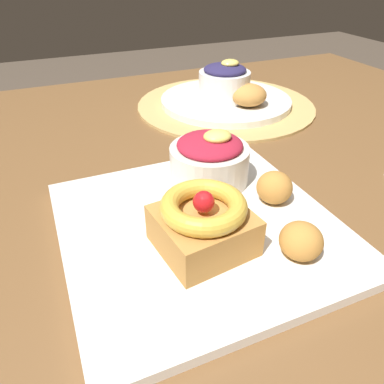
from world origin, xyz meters
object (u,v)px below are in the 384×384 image
object	(u,v)px
cake_slice	(203,223)
berry_ramekin	(209,160)
back_ramekin	(224,82)
back_pastry	(248,95)
fritter_front	(274,187)
front_plate	(199,227)
fritter_middle	(301,241)
back_plate	(226,101)

from	to	relation	value
cake_slice	berry_ramekin	size ratio (longest dim) A/B	0.97
back_ramekin	back_pastry	size ratio (longest dim) A/B	1.46
berry_ramekin	back_pastry	size ratio (longest dim) A/B	1.49
berry_ramekin	back_ramekin	world-z (taller)	back_ramekin
cake_slice	back_pastry	bearing A→B (deg)	53.40
fritter_front	back_pastry	xyz separation A→B (m)	(0.13, 0.28, 0.01)
berry_ramekin	fritter_front	distance (m)	0.09
back_pastry	front_plate	bearing A→B (deg)	-128.45
cake_slice	front_plate	bearing A→B (deg)	71.50
berry_ramekin	fritter_middle	bearing A→B (deg)	-82.67
cake_slice	berry_ramekin	distance (m)	0.13
back_plate	front_plate	bearing A→B (deg)	-121.57
berry_ramekin	back_plate	size ratio (longest dim) A/B	0.39
back_pastry	back_plate	bearing A→B (deg)	108.85
back_ramekin	fritter_front	bearing A→B (deg)	-107.39
berry_ramekin	back_ramekin	xyz separation A→B (m)	(0.15, 0.25, 0.01)
berry_ramekin	fritter_middle	distance (m)	0.16
cake_slice	back_ramekin	world-z (taller)	back_ramekin
front_plate	cake_slice	xyz separation A→B (m)	(-0.01, -0.04, 0.04)
berry_ramekin	back_pastry	xyz separation A→B (m)	(0.18, 0.21, -0.01)
front_plate	back_ramekin	distance (m)	0.39
cake_slice	fritter_front	world-z (taller)	cake_slice
cake_slice	berry_ramekin	bearing A→B (deg)	61.99
fritter_middle	berry_ramekin	bearing A→B (deg)	97.33
fritter_front	back_ramekin	world-z (taller)	back_ramekin
front_plate	back_plate	xyz separation A→B (m)	(0.21, 0.34, 0.01)
front_plate	back_pastry	bearing A→B (deg)	51.55
front_plate	cake_slice	bearing A→B (deg)	-108.50
fritter_front	back_plate	world-z (taller)	fritter_front
back_ramekin	back_pastry	distance (m)	0.06
front_plate	back_pastry	xyz separation A→B (m)	(0.22, 0.28, 0.03)
front_plate	fritter_front	world-z (taller)	fritter_front
berry_ramekin	back_pastry	bearing A→B (deg)	49.44
berry_ramekin	fritter_middle	size ratio (longest dim) A/B	2.33
fritter_middle	back_plate	world-z (taller)	fritter_middle
cake_slice	back_ramekin	distance (m)	0.42
cake_slice	back_ramekin	bearing A→B (deg)	60.07
berry_ramekin	fritter_middle	world-z (taller)	berry_ramekin
back_plate	back_ramekin	size ratio (longest dim) A/B	2.62
cake_slice	fritter_middle	bearing A→B (deg)	-31.28
fritter_middle	front_plate	bearing A→B (deg)	128.88
fritter_front	back_ramekin	bearing A→B (deg)	72.61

